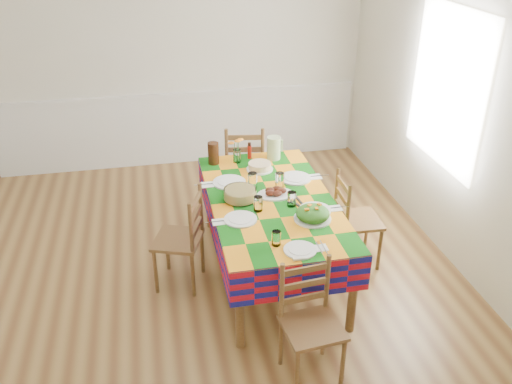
{
  "coord_description": "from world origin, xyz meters",
  "views": [
    {
      "loc": [
        -0.35,
        -3.91,
        2.94
      ],
      "look_at": [
        0.45,
        -0.02,
        0.82
      ],
      "focal_mm": 38.0,
      "sensor_mm": 36.0,
      "label": 1
    }
  ],
  "objects_px": {
    "tea_pitcher": "(213,153)",
    "chair_left": "(183,240)",
    "meat_platter": "(275,193)",
    "chair_right": "(354,220)",
    "green_pitcher": "(274,148)",
    "chair_near": "(310,324)",
    "dining_table": "(271,207)",
    "chair_far": "(245,167)"
  },
  "relations": [
    {
      "from": "tea_pitcher",
      "to": "chair_left",
      "type": "height_order",
      "value": "tea_pitcher"
    },
    {
      "from": "meat_platter",
      "to": "chair_right",
      "type": "xyz_separation_m",
      "value": [
        0.72,
        -0.05,
        -0.33
      ]
    },
    {
      "from": "green_pitcher",
      "to": "chair_near",
      "type": "xyz_separation_m",
      "value": [
        -0.21,
        -1.99,
        -0.43
      ]
    },
    {
      "from": "meat_platter",
      "to": "chair_near",
      "type": "xyz_separation_m",
      "value": [
        -0.05,
        -1.26,
        -0.34
      ]
    },
    {
      "from": "chair_left",
      "to": "green_pitcher",
      "type": "bearing_deg",
      "value": 149.39
    },
    {
      "from": "green_pitcher",
      "to": "chair_right",
      "type": "relative_size",
      "value": 0.25
    },
    {
      "from": "dining_table",
      "to": "chair_far",
      "type": "bearing_deg",
      "value": 90.35
    },
    {
      "from": "dining_table",
      "to": "chair_left",
      "type": "relative_size",
      "value": 2.13
    },
    {
      "from": "tea_pitcher",
      "to": "chair_right",
      "type": "height_order",
      "value": "tea_pitcher"
    },
    {
      "from": "meat_platter",
      "to": "chair_near",
      "type": "height_order",
      "value": "chair_near"
    },
    {
      "from": "tea_pitcher",
      "to": "chair_right",
      "type": "relative_size",
      "value": 0.24
    },
    {
      "from": "dining_table",
      "to": "chair_right",
      "type": "relative_size",
      "value": 2.15
    },
    {
      "from": "chair_far",
      "to": "meat_platter",
      "type": "bearing_deg",
      "value": 102.19
    },
    {
      "from": "chair_far",
      "to": "chair_right",
      "type": "xyz_separation_m",
      "value": [
        0.77,
        -1.2,
        -0.04
      ]
    },
    {
      "from": "dining_table",
      "to": "green_pitcher",
      "type": "height_order",
      "value": "green_pitcher"
    },
    {
      "from": "meat_platter",
      "to": "chair_right",
      "type": "bearing_deg",
      "value": -4.0
    },
    {
      "from": "meat_platter",
      "to": "chair_far",
      "type": "bearing_deg",
      "value": 92.63
    },
    {
      "from": "meat_platter",
      "to": "chair_far",
      "type": "xyz_separation_m",
      "value": [
        -0.05,
        1.15,
        -0.29
      ]
    },
    {
      "from": "green_pitcher",
      "to": "chair_left",
      "type": "distance_m",
      "value": 1.32
    },
    {
      "from": "tea_pitcher",
      "to": "chair_left",
      "type": "xyz_separation_m",
      "value": [
        -0.38,
        -0.81,
        -0.41
      ]
    },
    {
      "from": "chair_left",
      "to": "meat_platter",
      "type": "bearing_deg",
      "value": 114.51
    },
    {
      "from": "chair_right",
      "to": "meat_platter",
      "type": "bearing_deg",
      "value": 88.24
    },
    {
      "from": "chair_near",
      "to": "chair_left",
      "type": "xyz_separation_m",
      "value": [
        -0.76,
        1.19,
        0.01
      ]
    },
    {
      "from": "chair_near",
      "to": "chair_far",
      "type": "xyz_separation_m",
      "value": [
        -0.0,
        2.41,
        0.04
      ]
    },
    {
      "from": "dining_table",
      "to": "meat_platter",
      "type": "relative_size",
      "value": 6.05
    },
    {
      "from": "chair_far",
      "to": "chair_left",
      "type": "bearing_deg",
      "value": 67.63
    },
    {
      "from": "green_pitcher",
      "to": "chair_right",
      "type": "distance_m",
      "value": 1.05
    },
    {
      "from": "meat_platter",
      "to": "green_pitcher",
      "type": "xyz_separation_m",
      "value": [
        0.16,
        0.73,
        0.09
      ]
    },
    {
      "from": "chair_left",
      "to": "dining_table",
      "type": "bearing_deg",
      "value": 110.92
    },
    {
      "from": "chair_near",
      "to": "chair_right",
      "type": "distance_m",
      "value": 1.43
    },
    {
      "from": "dining_table",
      "to": "chair_right",
      "type": "height_order",
      "value": "chair_right"
    },
    {
      "from": "tea_pitcher",
      "to": "chair_left",
      "type": "bearing_deg",
      "value": -115.47
    },
    {
      "from": "chair_far",
      "to": "chair_left",
      "type": "height_order",
      "value": "chair_far"
    },
    {
      "from": "tea_pitcher",
      "to": "chair_far",
      "type": "distance_m",
      "value": 0.67
    },
    {
      "from": "meat_platter",
      "to": "tea_pitcher",
      "type": "xyz_separation_m",
      "value": [
        -0.43,
        0.74,
        0.08
      ]
    },
    {
      "from": "chair_left",
      "to": "chair_right",
      "type": "bearing_deg",
      "value": 110.45
    },
    {
      "from": "green_pitcher",
      "to": "chair_far",
      "type": "relative_size",
      "value": 0.23
    },
    {
      "from": "chair_left",
      "to": "chair_right",
      "type": "distance_m",
      "value": 1.53
    },
    {
      "from": "green_pitcher",
      "to": "chair_near",
      "type": "bearing_deg",
      "value": -95.97
    },
    {
      "from": "chair_near",
      "to": "chair_far",
      "type": "height_order",
      "value": "chair_far"
    },
    {
      "from": "dining_table",
      "to": "chair_far",
      "type": "relative_size",
      "value": 1.99
    },
    {
      "from": "green_pitcher",
      "to": "dining_table",
      "type": "bearing_deg",
      "value": -104.56
    }
  ]
}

